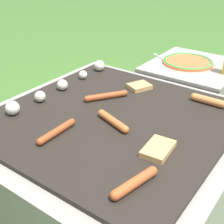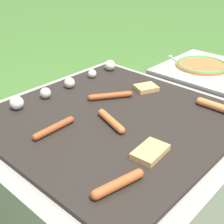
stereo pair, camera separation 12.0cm
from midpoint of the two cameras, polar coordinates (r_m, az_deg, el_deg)
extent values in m
plane|color=#3D6628|center=(1.45, 2.45, -14.88)|extent=(14.00, 14.00, 0.00)
cube|color=gray|center=(1.32, 2.62, -8.84)|extent=(0.97, 0.97, 0.38)
cube|color=black|center=(1.21, 2.83, -1.28)|extent=(0.85, 0.85, 0.02)
cube|color=gray|center=(1.86, 18.09, 1.79)|extent=(0.49, 0.46, 0.40)
cylinder|color=#93421E|center=(1.34, 2.25, 2.93)|extent=(0.16, 0.12, 0.03)
sphere|color=#93421E|center=(1.36, 5.74, 3.27)|extent=(0.03, 0.03, 0.03)
sphere|color=#93421E|center=(1.32, -1.35, 2.56)|extent=(0.03, 0.03, 0.03)
cylinder|color=#B7602D|center=(1.15, 2.80, -1.72)|extent=(0.07, 0.15, 0.03)
sphere|color=#B7602D|center=(1.10, 4.87, -3.44)|extent=(0.03, 0.03, 0.03)
sphere|color=#B7602D|center=(1.20, 0.93, -0.16)|extent=(0.03, 0.03, 0.03)
cylinder|color=#A34C23|center=(0.87, 5.17, -13.09)|extent=(0.15, 0.06, 0.03)
sphere|color=#A34C23|center=(0.91, 8.73, -11.22)|extent=(0.03, 0.03, 0.03)
sphere|color=#A34C23|center=(0.84, 1.23, -15.07)|extent=(0.03, 0.03, 0.03)
cylinder|color=#93421E|center=(1.12, -7.58, -3.00)|extent=(0.16, 0.03, 0.03)
sphere|color=#93421E|center=(1.16, -4.68, -1.48)|extent=(0.03, 0.03, 0.03)
sphere|color=#93421E|center=(1.08, -10.72, -4.63)|extent=(0.03, 0.03, 0.03)
cylinder|color=#C6753D|center=(1.33, 20.66, 1.00)|extent=(0.03, 0.13, 0.03)
sphere|color=#C6753D|center=(1.35, 18.27, 1.85)|extent=(0.03, 0.03, 0.03)
cube|color=tan|center=(1.01, 10.42, -7.27)|extent=(0.13, 0.09, 0.02)
cube|color=tan|center=(1.44, 8.63, 4.34)|extent=(0.12, 0.11, 0.02)
sphere|color=silver|center=(1.29, -14.52, 1.57)|extent=(0.06, 0.06, 0.06)
sphere|color=beige|center=(1.36, -9.62, 3.38)|extent=(0.05, 0.05, 0.05)
sphere|color=beige|center=(1.44, -5.43, 5.29)|extent=(0.05, 0.05, 0.05)
sphere|color=silver|center=(1.55, -1.44, 6.99)|extent=(0.04, 0.04, 0.04)
sphere|color=beige|center=(1.64, 1.76, 8.50)|extent=(0.05, 0.05, 0.05)
cylinder|color=orange|center=(1.79, 18.02, 8.08)|extent=(0.28, 0.28, 0.01)
torus|color=#338C3F|center=(1.79, 18.04, 8.22)|extent=(0.27, 0.27, 0.01)
cylinder|color=silver|center=(1.81, 13.96, 8.78)|extent=(0.11, 0.19, 0.01)
cube|color=silver|center=(1.90, 12.36, 9.87)|extent=(0.02, 0.02, 0.01)
camera|label=1|loc=(0.06, -87.14, 1.57)|focal=50.00mm
camera|label=2|loc=(0.06, 92.86, -1.57)|focal=50.00mm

